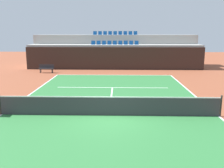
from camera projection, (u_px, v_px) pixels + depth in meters
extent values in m
plane|color=brown|center=(109.00, 116.00, 12.73)|extent=(80.00, 80.00, 0.00)
cube|color=#2D7238|center=(109.00, 115.00, 12.73)|extent=(11.00, 24.00, 0.01)
cube|color=white|center=(114.00, 75.00, 24.42)|extent=(11.00, 0.10, 0.00)
cube|color=white|center=(2.00, 114.00, 12.87)|extent=(0.10, 24.00, 0.00)
cube|color=white|center=(219.00, 116.00, 12.58)|extent=(0.10, 24.00, 0.00)
cube|color=white|center=(112.00, 88.00, 18.99)|extent=(8.26, 0.10, 0.00)
cube|color=white|center=(111.00, 99.00, 15.86)|extent=(0.10, 6.40, 0.00)
cube|color=black|center=(115.00, 58.00, 27.81)|extent=(19.44, 0.30, 2.45)
cube|color=#9E9E99|center=(115.00, 56.00, 29.11)|extent=(19.44, 2.40, 2.66)
cube|color=#9E9E99|center=(115.00, 50.00, 31.35)|extent=(19.44, 2.40, 3.72)
cube|color=#145193|center=(93.00, 44.00, 28.90)|extent=(0.44, 0.44, 0.04)
cube|color=#145193|center=(93.00, 42.00, 29.05)|extent=(0.44, 0.04, 0.40)
cube|color=#145193|center=(98.00, 44.00, 28.89)|extent=(0.44, 0.44, 0.04)
cube|color=#145193|center=(99.00, 42.00, 29.04)|extent=(0.44, 0.04, 0.40)
cube|color=#145193|center=(104.00, 44.00, 28.87)|extent=(0.44, 0.44, 0.04)
cube|color=#145193|center=(104.00, 42.00, 29.02)|extent=(0.44, 0.04, 0.40)
cube|color=#145193|center=(109.00, 44.00, 28.85)|extent=(0.44, 0.44, 0.04)
cube|color=#145193|center=(109.00, 42.00, 29.01)|extent=(0.44, 0.04, 0.40)
cube|color=#145193|center=(115.00, 44.00, 28.84)|extent=(0.44, 0.44, 0.04)
cube|color=#145193|center=(115.00, 42.00, 28.99)|extent=(0.44, 0.04, 0.40)
cube|color=#145193|center=(120.00, 44.00, 28.82)|extent=(0.44, 0.44, 0.04)
cube|color=#145193|center=(120.00, 42.00, 28.97)|extent=(0.44, 0.04, 0.40)
cube|color=#145193|center=(126.00, 44.00, 28.81)|extent=(0.44, 0.44, 0.04)
cube|color=#145193|center=(126.00, 42.00, 28.96)|extent=(0.44, 0.04, 0.40)
cube|color=#145193|center=(131.00, 44.00, 28.79)|extent=(0.44, 0.44, 0.04)
cube|color=#145193|center=(131.00, 42.00, 28.94)|extent=(0.44, 0.04, 0.40)
cube|color=#145193|center=(137.00, 44.00, 28.77)|extent=(0.44, 0.44, 0.04)
cube|color=#145193|center=(137.00, 42.00, 28.92)|extent=(0.44, 0.04, 0.40)
cube|color=#145193|center=(95.00, 35.00, 31.04)|extent=(0.44, 0.44, 0.04)
cube|color=#145193|center=(95.00, 33.00, 31.19)|extent=(0.44, 0.04, 0.40)
cube|color=#145193|center=(100.00, 35.00, 31.02)|extent=(0.44, 0.44, 0.04)
cube|color=#145193|center=(100.00, 33.00, 31.17)|extent=(0.44, 0.04, 0.40)
cube|color=#145193|center=(105.00, 35.00, 31.00)|extent=(0.44, 0.44, 0.04)
cube|color=#145193|center=(105.00, 33.00, 31.15)|extent=(0.44, 0.04, 0.40)
cube|color=#145193|center=(110.00, 35.00, 30.99)|extent=(0.44, 0.44, 0.04)
cube|color=#145193|center=(110.00, 33.00, 31.14)|extent=(0.44, 0.04, 0.40)
cube|color=#145193|center=(115.00, 35.00, 30.97)|extent=(0.44, 0.44, 0.04)
cube|color=#145193|center=(115.00, 33.00, 31.12)|extent=(0.44, 0.04, 0.40)
cube|color=#145193|center=(120.00, 35.00, 30.95)|extent=(0.44, 0.44, 0.04)
cube|color=#145193|center=(120.00, 33.00, 31.11)|extent=(0.44, 0.04, 0.40)
cube|color=#145193|center=(125.00, 35.00, 30.94)|extent=(0.44, 0.44, 0.04)
cube|color=#145193|center=(125.00, 33.00, 31.09)|extent=(0.44, 0.04, 0.40)
cube|color=#145193|center=(130.00, 35.00, 30.92)|extent=(0.44, 0.44, 0.04)
cube|color=#145193|center=(130.00, 33.00, 31.07)|extent=(0.44, 0.04, 0.40)
cube|color=#145193|center=(135.00, 35.00, 30.91)|extent=(0.44, 0.44, 0.04)
cube|color=#145193|center=(135.00, 33.00, 31.06)|extent=(0.44, 0.04, 0.40)
cylinder|color=black|center=(0.00, 104.00, 12.77)|extent=(0.08, 0.08, 1.07)
cylinder|color=black|center=(221.00, 106.00, 12.47)|extent=(0.08, 0.08, 1.07)
cube|color=#333338|center=(109.00, 107.00, 12.63)|extent=(10.90, 0.02, 0.92)
cube|color=white|center=(109.00, 97.00, 12.54)|extent=(10.90, 0.04, 0.05)
cube|color=#232328|center=(46.00, 68.00, 25.71)|extent=(1.50, 0.40, 0.05)
cube|color=#232328|center=(47.00, 66.00, 25.85)|extent=(1.50, 0.04, 0.36)
cube|color=#2D2D33|center=(40.00, 71.00, 25.64)|extent=(0.06, 0.06, 0.42)
cube|color=#2D2D33|center=(52.00, 71.00, 25.61)|extent=(0.06, 0.06, 0.42)
cube|color=#2D2D33|center=(41.00, 71.00, 25.92)|extent=(0.06, 0.06, 0.42)
cube|color=#2D2D33|center=(53.00, 71.00, 25.88)|extent=(0.06, 0.06, 0.42)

